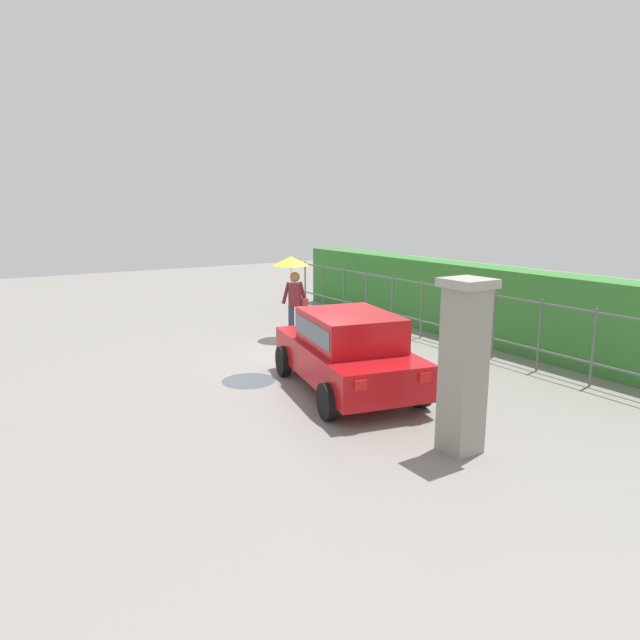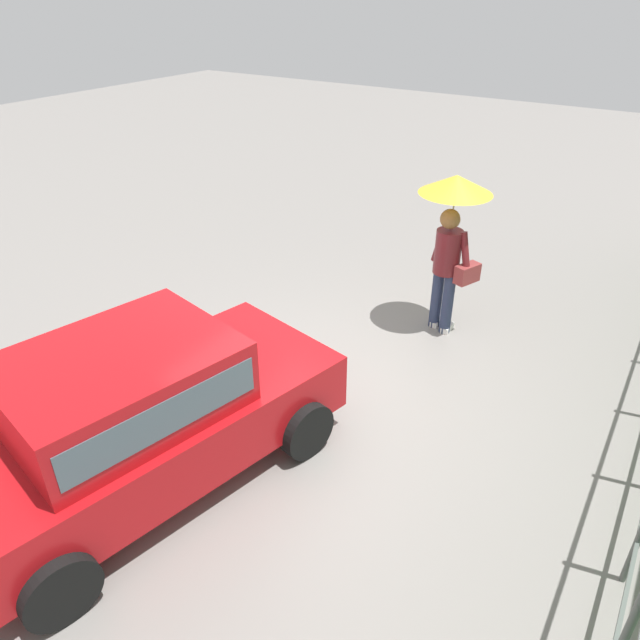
{
  "view_description": "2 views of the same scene",
  "coord_description": "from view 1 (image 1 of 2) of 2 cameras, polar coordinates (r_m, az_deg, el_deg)",
  "views": [
    {
      "loc": [
        9.96,
        -6.28,
        3.34
      ],
      "look_at": [
        -0.42,
        0.27,
        0.82
      ],
      "focal_mm": 31.02,
      "sensor_mm": 36.0,
      "label": 1
    },
    {
      "loc": [
        4.54,
        3.0,
        4.19
      ],
      "look_at": [
        0.03,
        0.06,
        1.03
      ],
      "focal_mm": 32.86,
      "sensor_mm": 36.0,
      "label": 2
    }
  ],
  "objects": [
    {
      "name": "hedge_row",
      "position": [
        15.18,
        13.46,
        2.23
      ],
      "size": [
        12.74,
        0.9,
        1.9
      ],
      "primitive_type": "cube",
      "color": "#387F33",
      "rests_on": "ground"
    },
    {
      "name": "fence_section",
      "position": [
        14.46,
        10.43,
        1.39
      ],
      "size": [
        11.79,
        0.05,
        1.5
      ],
      "color": "#59605B",
      "rests_on": "ground"
    },
    {
      "name": "car",
      "position": [
        10.1,
        2.85,
        -2.95
      ],
      "size": [
        3.97,
        2.47,
        1.48
      ],
      "rotation": [
        0.0,
        0.0,
        2.93
      ],
      "color": "#B71116",
      "rests_on": "ground"
    },
    {
      "name": "pedestrian",
      "position": [
        14.1,
        -2.8,
        4.31
      ],
      "size": [
        0.92,
        0.92,
        2.11
      ],
      "rotation": [
        0.0,
        0.0,
        2.78
      ],
      "color": "#2D3856",
      "rests_on": "ground"
    },
    {
      "name": "gate_pillar",
      "position": [
        7.73,
        14.58,
        -4.53
      ],
      "size": [
        0.6,
        0.6,
        2.42
      ],
      "color": "gray",
      "rests_on": "ground"
    },
    {
      "name": "ground_plane",
      "position": [
        12.24,
        -0.01,
        -4.23
      ],
      "size": [
        40.0,
        40.0,
        0.0
      ],
      "primitive_type": "plane",
      "color": "gray"
    },
    {
      "name": "puddle_near",
      "position": [
        10.96,
        -7.37,
        -6.23
      ],
      "size": [
        1.04,
        1.04,
        0.0
      ],
      "primitive_type": "cylinder",
      "color": "#4C545B",
      "rests_on": "ground"
    }
  ]
}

